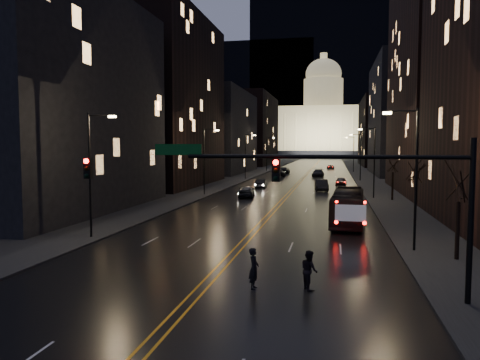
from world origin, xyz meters
The scene contains 37 objects.
ground centered at (0.00, 0.00, 0.00)m, with size 900.00×900.00×0.00m, color black.
road centered at (0.00, 130.00, 0.01)m, with size 20.00×320.00×0.02m, color black.
sidewalk_left centered at (-14.00, 130.00, 0.08)m, with size 8.00×320.00×0.16m, color black.
sidewalk_right centered at (14.00, 130.00, 0.08)m, with size 8.00×320.00×0.16m, color black.
center_line centered at (0.00, 130.00, 0.03)m, with size 0.62×320.00×0.01m, color orange.
building_left_near centered at (-21.00, 22.00, 11.00)m, with size 12.00×28.00×22.00m, color black.
building_left_mid centered at (-21.00, 54.00, 14.00)m, with size 12.00×30.00×28.00m, color black.
building_left_far centered at (-21.00, 92.00, 10.00)m, with size 12.00×34.00×20.00m, color black.
building_left_dist centered at (-21.00, 140.00, 12.00)m, with size 12.00×40.00×24.00m, color black.
building_right_tall centered at (21.00, 50.00, 19.00)m, with size 12.00×30.00×38.00m, color black.
building_right_mid centered at (21.00, 92.00, 13.00)m, with size 12.00×34.00×26.00m, color black.
building_right_dist centered at (21.00, 140.00, 11.00)m, with size 12.00×40.00×22.00m, color black.
mountain_ridge centered at (40.00, 380.00, 65.00)m, with size 520.00×60.00×130.00m, color black.
capitol centered at (0.00, 250.00, 17.15)m, with size 90.00×50.00×58.50m.
traffic_signal centered at (5.91, 0.00, 5.10)m, with size 17.29×0.45×7.00m.
streetlamp_right_near centered at (10.81, 10.00, 5.08)m, with size 2.13×0.25×9.00m.
streetlamp_left_near centered at (-10.81, 10.00, 5.08)m, with size 2.13×0.25×9.00m.
streetlamp_right_mid centered at (10.81, 40.00, 5.08)m, with size 2.13×0.25×9.00m.
streetlamp_left_mid centered at (-10.81, 40.00, 5.08)m, with size 2.13×0.25×9.00m.
streetlamp_right_far centered at (10.81, 70.00, 5.08)m, with size 2.13×0.25×9.00m.
streetlamp_left_far centered at (-10.81, 70.00, 5.08)m, with size 2.13×0.25×9.00m.
streetlamp_right_dist centered at (10.81, 100.00, 5.08)m, with size 2.13×0.25×9.00m.
streetlamp_left_dist centered at (-10.81, 100.00, 5.08)m, with size 2.13×0.25×9.00m.
tree_right_near centered at (13.00, 8.00, 4.53)m, with size 2.40×2.40×6.65m.
tree_right_mid centered at (13.00, 22.00, 4.53)m, with size 2.40×2.40×6.65m.
tree_right_far centered at (13.00, 38.00, 4.53)m, with size 2.40×2.40×6.65m.
bus centered at (7.24, 20.10, 1.48)m, with size 2.49×10.66×2.97m, color black.
oncoming_car_a centered at (-4.98, 38.79, 0.81)m, with size 1.91×4.75×1.62m, color black.
oncoming_car_b centered at (-5.08, 51.97, 0.72)m, with size 1.52×4.37×1.44m, color black.
oncoming_car_c centered at (-5.45, 79.70, 0.79)m, with size 2.64×5.72×1.59m, color black.
oncoming_car_d centered at (-5.44, 90.61, 0.79)m, with size 2.22×5.46×1.59m, color black.
receding_car_a centered at (4.32, 49.36, 0.84)m, with size 1.79×5.12×1.69m, color black.
receding_car_b centered at (7.30, 59.04, 0.73)m, with size 1.73×4.31×1.47m, color black.
receding_car_c centered at (2.85, 80.80, 0.80)m, with size 2.23×5.49×1.59m, color black.
receding_car_d centered at (5.28, 115.58, 0.61)m, with size 2.02×4.38×1.22m, color black.
pedestrian_a centered at (2.41, 0.67, 0.97)m, with size 0.71×0.46×1.94m, color black.
pedestrian_b centered at (4.94, 1.11, 0.92)m, with size 0.90×0.49×1.85m, color black.
Camera 1 is at (5.94, -20.40, 6.68)m, focal length 35.00 mm.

